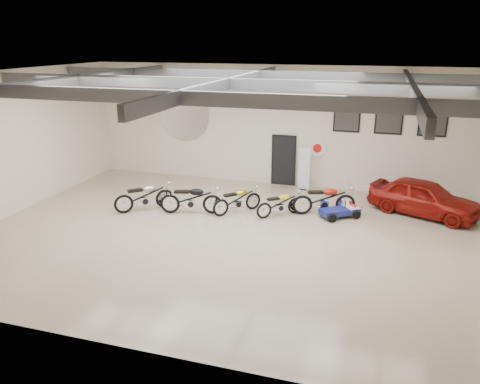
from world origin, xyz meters
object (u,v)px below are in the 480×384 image
(motorcycle_gold, at_px, (237,199))
(motorcycle_yellow, at_px, (280,203))
(motorcycle_red, at_px, (324,199))
(motorcycle_silver, at_px, (144,196))
(vintage_car, at_px, (424,197))
(banner_stand, at_px, (304,169))
(motorcycle_black, at_px, (191,198))
(go_kart, at_px, (343,209))

(motorcycle_gold, relative_size, motorcycle_yellow, 1.09)
(motorcycle_red, bearing_deg, motorcycle_silver, 173.65)
(motorcycle_gold, xyz_separation_m, vintage_car, (6.37, 1.74, 0.14))
(banner_stand, relative_size, motorcycle_black, 0.83)
(go_kart, xyz_separation_m, vintage_car, (2.68, 1.06, 0.34))
(motorcycle_silver, relative_size, motorcycle_yellow, 1.20)
(motorcycle_red, bearing_deg, go_kart, -26.99)
(motorcycle_red, xyz_separation_m, vintage_car, (3.37, 0.98, 0.07))
(banner_stand, height_order, go_kart, banner_stand)
(motorcycle_black, height_order, motorcycle_gold, motorcycle_black)
(banner_stand, relative_size, motorcycle_yellow, 1.01)
(motorcycle_black, relative_size, vintage_car, 0.58)
(motorcycle_black, bearing_deg, motorcycle_red, 1.45)
(banner_stand, xyz_separation_m, motorcycle_gold, (-1.84, -3.41, -0.40))
(banner_stand, bearing_deg, go_kart, -45.88)
(motorcycle_yellow, bearing_deg, motorcycle_red, -18.38)
(motorcycle_silver, xyz_separation_m, vintage_car, (9.68, 2.48, 0.08))
(banner_stand, xyz_separation_m, vintage_car, (4.54, -1.67, -0.26))
(motorcycle_gold, height_order, go_kart, motorcycle_gold)
(banner_stand, distance_m, go_kart, 3.36)
(motorcycle_black, height_order, motorcycle_red, motorcycle_red)
(motorcycle_yellow, xyz_separation_m, motorcycle_red, (1.47, 0.62, 0.11))
(go_kart, bearing_deg, motorcycle_red, 135.77)
(motorcycle_red, height_order, go_kart, motorcycle_red)
(banner_stand, xyz_separation_m, motorcycle_red, (1.16, -2.65, -0.33))
(motorcycle_black, xyz_separation_m, motorcycle_yellow, (3.09, 0.68, -0.10))
(motorcycle_yellow, xyz_separation_m, vintage_car, (4.84, 1.60, 0.18))
(motorcycle_gold, relative_size, go_kart, 1.14)
(motorcycle_red, distance_m, go_kart, 0.75)
(motorcycle_black, height_order, go_kart, motorcycle_black)
(motorcycle_gold, height_order, vintage_car, vintage_car)
(motorcycle_black, relative_size, motorcycle_gold, 1.12)
(motorcycle_gold, distance_m, motorcycle_yellow, 1.54)
(banner_stand, bearing_deg, motorcycle_red, -56.34)
(motorcycle_yellow, height_order, motorcycle_red, motorcycle_red)
(motorcycle_black, xyz_separation_m, motorcycle_red, (4.56, 1.31, 0.01))
(banner_stand, distance_m, motorcycle_red, 2.91)
(motorcycle_yellow, relative_size, vintage_car, 0.47)
(go_kart, height_order, vintage_car, vintage_car)
(motorcycle_red, height_order, vintage_car, vintage_car)
(motorcycle_black, relative_size, go_kart, 1.28)
(motorcycle_gold, bearing_deg, motorcycle_black, 150.49)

